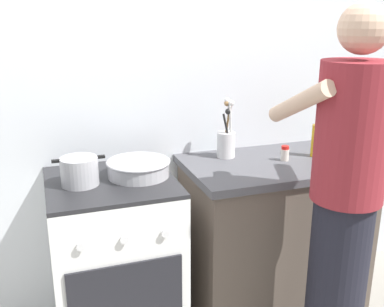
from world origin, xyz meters
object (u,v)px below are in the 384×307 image
utensil_crock (226,139)px  spice_bottle (285,153)px  oil_bottle (317,139)px  person (344,207)px  stove_range (115,264)px  pot (80,171)px  mixing_bowl (139,167)px

utensil_crock → spice_bottle: bearing=-30.5°
oil_bottle → spice_bottle: bearing=-176.6°
oil_bottle → person: size_ratio=0.14×
stove_range → utensil_crock: bearing=13.4°
utensil_crock → person: person is taller
spice_bottle → stove_range: bearing=179.9°
utensil_crock → oil_bottle: size_ratio=1.43×
pot → utensil_crock: size_ratio=0.72×
utensil_crock → oil_bottle: (0.47, -0.15, -0.00)m
mixing_bowl → person: bearing=-36.2°
utensil_crock → person: size_ratio=0.19×
mixing_bowl → stove_range: bearing=-174.9°
stove_range → pot: bearing=-173.7°
stove_range → utensil_crock: 0.88m
utensil_crock → person: bearing=-70.9°
oil_bottle → utensil_crock: bearing=162.6°
stove_range → person: (0.91, -0.55, 0.41)m
mixing_bowl → oil_bottle: bearing=-0.2°
stove_range → person: size_ratio=0.53×
person → mixing_bowl: bearing=143.8°
spice_bottle → oil_bottle: oil_bottle is taller
stove_range → person: 1.14m
pot → oil_bottle: bearing=1.1°
utensil_crock → spice_bottle: size_ratio=4.05×
stove_range → utensil_crock: utensil_crock is taller
spice_bottle → mixing_bowl: bearing=178.9°
utensil_crock → oil_bottle: utensil_crock is taller
spice_bottle → oil_bottle: (0.20, 0.01, 0.06)m
utensil_crock → spice_bottle: (0.27, -0.16, -0.06)m
stove_range → spice_bottle: size_ratio=11.08×
pot → oil_bottle: size_ratio=1.03×
stove_range → mixing_bowl: mixing_bowl is taller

